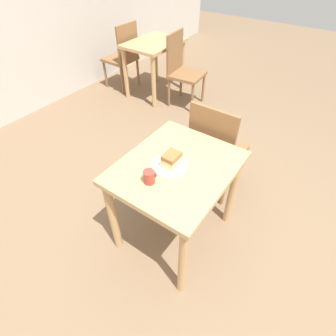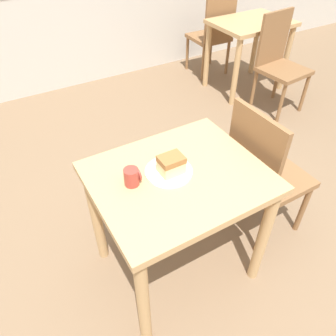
{
  "view_description": "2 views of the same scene",
  "coord_description": "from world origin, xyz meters",
  "px_view_note": "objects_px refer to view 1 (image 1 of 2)",
  "views": [
    {
      "loc": [
        -1.14,
        -0.4,
        1.92
      ],
      "look_at": [
        -0.14,
        0.3,
        0.78
      ],
      "focal_mm": 28.0,
      "sensor_mm": 36.0,
      "label": 1
    },
    {
      "loc": [
        -0.7,
        -0.7,
        1.82
      ],
      "look_at": [
        -0.14,
        0.26,
        0.85
      ],
      "focal_mm": 35.0,
      "sensor_mm": 36.0,
      "label": 2
    }
  ],
  "objects_px": {
    "dining_table_far": "(154,53)",
    "coffee_mug": "(149,177)",
    "plate": "(169,165)",
    "chair_far_corner": "(182,68)",
    "cake_slice": "(171,160)",
    "chair_near_window": "(215,149)",
    "dining_table_near": "(176,180)",
    "chair_far_opposite": "(123,55)"
  },
  "relations": [
    {
      "from": "plate",
      "to": "coffee_mug",
      "type": "bearing_deg",
      "value": 174.81
    },
    {
      "from": "coffee_mug",
      "to": "cake_slice",
      "type": "bearing_deg",
      "value": -8.99
    },
    {
      "from": "dining_table_far",
      "to": "coffee_mug",
      "type": "xyz_separation_m",
      "value": [
        -2.16,
        -1.62,
        0.2
      ]
    },
    {
      "from": "chair_near_window",
      "to": "cake_slice",
      "type": "xyz_separation_m",
      "value": [
        -0.64,
        0.02,
        0.32
      ]
    },
    {
      "from": "chair_far_corner",
      "to": "cake_slice",
      "type": "distance_m",
      "value": 2.27
    },
    {
      "from": "chair_far_opposite",
      "to": "coffee_mug",
      "type": "distance_m",
      "value": 2.95
    },
    {
      "from": "dining_table_near",
      "to": "dining_table_far",
      "type": "bearing_deg",
      "value": 40.73
    },
    {
      "from": "chair_far_opposite",
      "to": "chair_far_corner",
      "type": "bearing_deg",
      "value": 96.18
    },
    {
      "from": "chair_near_window",
      "to": "chair_far_corner",
      "type": "xyz_separation_m",
      "value": [
        1.3,
        1.17,
        0.0
      ]
    },
    {
      "from": "plate",
      "to": "coffee_mug",
      "type": "distance_m",
      "value": 0.19
    },
    {
      "from": "dining_table_far",
      "to": "chair_far_corner",
      "type": "distance_m",
      "value": 0.51
    },
    {
      "from": "dining_table_far",
      "to": "cake_slice",
      "type": "height_order",
      "value": "cake_slice"
    },
    {
      "from": "dining_table_far",
      "to": "cake_slice",
      "type": "relative_size",
      "value": 7.04
    },
    {
      "from": "plate",
      "to": "cake_slice",
      "type": "distance_m",
      "value": 0.05
    },
    {
      "from": "dining_table_far",
      "to": "coffee_mug",
      "type": "bearing_deg",
      "value": -143.19
    },
    {
      "from": "chair_near_window",
      "to": "cake_slice",
      "type": "height_order",
      "value": "chair_near_window"
    },
    {
      "from": "chair_near_window",
      "to": "coffee_mug",
      "type": "height_order",
      "value": "chair_near_window"
    },
    {
      "from": "cake_slice",
      "to": "coffee_mug",
      "type": "bearing_deg",
      "value": 171.01
    },
    {
      "from": "cake_slice",
      "to": "coffee_mug",
      "type": "distance_m",
      "value": 0.19
    },
    {
      "from": "chair_far_corner",
      "to": "plate",
      "type": "xyz_separation_m",
      "value": [
        -1.94,
        -1.14,
        0.26
      ]
    },
    {
      "from": "plate",
      "to": "cake_slice",
      "type": "relative_size",
      "value": 2.0
    },
    {
      "from": "dining_table_near",
      "to": "cake_slice",
      "type": "relative_size",
      "value": 7.18
    },
    {
      "from": "dining_table_near",
      "to": "coffee_mug",
      "type": "bearing_deg",
      "value": 165.86
    },
    {
      "from": "dining_table_near",
      "to": "plate",
      "type": "relative_size",
      "value": 3.59
    },
    {
      "from": "dining_table_far",
      "to": "chair_far_corner",
      "type": "xyz_separation_m",
      "value": [
        -0.03,
        -0.5,
        -0.1
      ]
    },
    {
      "from": "chair_far_corner",
      "to": "coffee_mug",
      "type": "height_order",
      "value": "chair_far_corner"
    },
    {
      "from": "dining_table_far",
      "to": "cake_slice",
      "type": "distance_m",
      "value": 2.57
    },
    {
      "from": "dining_table_near",
      "to": "chair_far_opposite",
      "type": "distance_m",
      "value": 2.83
    },
    {
      "from": "chair_far_corner",
      "to": "coffee_mug",
      "type": "distance_m",
      "value": 2.42
    },
    {
      "from": "dining_table_near",
      "to": "dining_table_far",
      "type": "xyz_separation_m",
      "value": [
        1.94,
        1.67,
        -0.02
      ]
    },
    {
      "from": "plate",
      "to": "chair_far_corner",
      "type": "bearing_deg",
      "value": 30.33
    },
    {
      "from": "chair_far_opposite",
      "to": "cake_slice",
      "type": "relative_size",
      "value": 8.15
    },
    {
      "from": "dining_table_far",
      "to": "plate",
      "type": "height_order",
      "value": "plate"
    },
    {
      "from": "chair_near_window",
      "to": "chair_far_opposite",
      "type": "height_order",
      "value": "same"
    },
    {
      "from": "chair_far_corner",
      "to": "plate",
      "type": "bearing_deg",
      "value": -155.0
    },
    {
      "from": "dining_table_near",
      "to": "coffee_mug",
      "type": "distance_m",
      "value": 0.29
    },
    {
      "from": "plate",
      "to": "coffee_mug",
      "type": "relative_size",
      "value": 2.65
    },
    {
      "from": "dining_table_far",
      "to": "chair_near_window",
      "type": "relative_size",
      "value": 0.86
    },
    {
      "from": "coffee_mug",
      "to": "chair_near_window",
      "type": "bearing_deg",
      "value": -3.75
    },
    {
      "from": "chair_far_opposite",
      "to": "plate",
      "type": "relative_size",
      "value": 4.07
    },
    {
      "from": "plate",
      "to": "dining_table_far",
      "type": "bearing_deg",
      "value": 39.61
    },
    {
      "from": "dining_table_near",
      "to": "chair_near_window",
      "type": "xyz_separation_m",
      "value": [
        0.61,
        0.0,
        -0.12
      ]
    }
  ]
}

